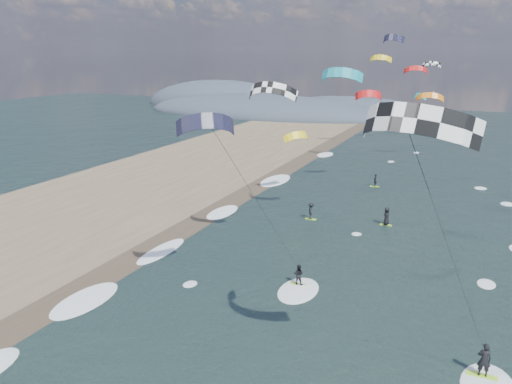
% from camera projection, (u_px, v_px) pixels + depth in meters
% --- Properties ---
extents(wet_sand_strip, '(3.00, 240.00, 0.00)m').
position_uv_depth(wet_sand_strip, '(110.00, 273.00, 36.84)').
color(wet_sand_strip, '#382D23').
rests_on(wet_sand_strip, ground).
extents(coastal_hills, '(80.00, 41.00, 15.00)m').
position_uv_depth(coastal_hills, '(256.00, 110.00, 135.51)').
color(coastal_hills, '#3D4756').
rests_on(coastal_hills, ground).
extents(kitesurfer_near_a, '(8.02, 8.88, 14.60)m').
position_uv_depth(kitesurfer_near_a, '(423.00, 179.00, 19.02)').
color(kitesurfer_near_a, '#A1E728').
rests_on(kitesurfer_near_a, ground).
extents(kitesurfer_near_b, '(6.86, 8.89, 13.14)m').
position_uv_depth(kitesurfer_near_b, '(242.00, 184.00, 29.97)').
color(kitesurfer_near_b, '#A1E728').
rests_on(kitesurfer_near_b, ground).
extents(far_kitesurfers, '(8.06, 15.46, 1.74)m').
position_uv_depth(far_kitesurfers, '(348.00, 207.00, 49.26)').
color(far_kitesurfers, '#A1E728').
rests_on(far_kitesurfers, ground).
extents(bg_kite_field, '(13.84, 73.76, 11.57)m').
position_uv_depth(bg_kite_field, '(390.00, 78.00, 66.70)').
color(bg_kite_field, teal).
rests_on(bg_kite_field, ground).
extents(shoreline_surf, '(2.40, 79.40, 0.11)m').
position_uv_depth(shoreline_surf, '(161.00, 252.00, 40.51)').
color(shoreline_surf, white).
rests_on(shoreline_surf, ground).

